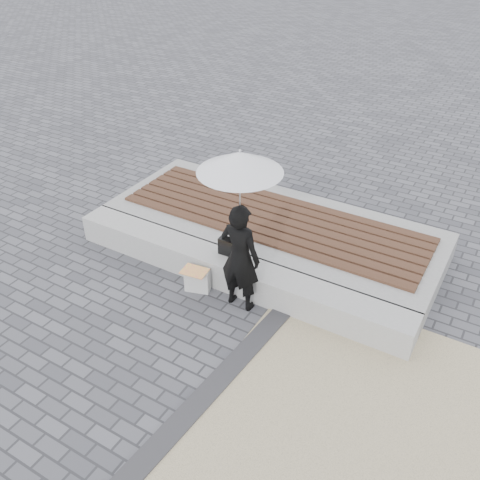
# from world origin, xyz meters

# --- Properties ---
(ground) EXTENTS (80.00, 80.00, 0.00)m
(ground) POSITION_xyz_m (0.00, 0.00, 0.00)
(ground) COLOR #535459
(ground) RESTS_ON ground
(edging_band) EXTENTS (0.61, 5.20, 0.04)m
(edging_band) POSITION_xyz_m (0.75, -0.50, 0.02)
(edging_band) COLOR #323134
(edging_band) RESTS_ON ground
(seating_ledge) EXTENTS (5.00, 0.45, 0.40)m
(seating_ledge) POSITION_xyz_m (0.00, 1.60, 0.20)
(seating_ledge) COLOR #AEADA8
(seating_ledge) RESTS_ON ground
(timber_platform) EXTENTS (5.00, 2.00, 0.40)m
(timber_platform) POSITION_xyz_m (0.00, 2.80, 0.20)
(timber_platform) COLOR #989894
(timber_platform) RESTS_ON ground
(timber_decking) EXTENTS (4.60, 1.40, 0.04)m
(timber_decking) POSITION_xyz_m (0.00, 2.80, 0.42)
(timber_decking) COLOR #512E22
(timber_decking) RESTS_ON timber_platform
(woman) EXTENTS (0.54, 0.36, 1.48)m
(woman) POSITION_xyz_m (0.32, 1.29, 0.74)
(woman) COLOR black
(woman) RESTS_ON ground
(parasol) EXTENTS (0.98, 0.98, 1.25)m
(parasol) POSITION_xyz_m (0.32, 1.29, 2.02)
(parasol) COLOR #B7B8BD
(parasol) RESTS_ON ground
(handbag) EXTENTS (0.35, 0.13, 0.24)m
(handbag) POSITION_xyz_m (-0.06, 1.69, 0.52)
(handbag) COLOR black
(handbag) RESTS_ON seating_ledge
(canvas_tote) EXTENTS (0.36, 0.23, 0.35)m
(canvas_tote) POSITION_xyz_m (-0.31, 1.24, 0.17)
(canvas_tote) COLOR beige
(canvas_tote) RESTS_ON ground
(magazine) EXTENTS (0.36, 0.29, 0.01)m
(magazine) POSITION_xyz_m (-0.31, 1.19, 0.35)
(magazine) COLOR #E23B58
(magazine) RESTS_ON canvas_tote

